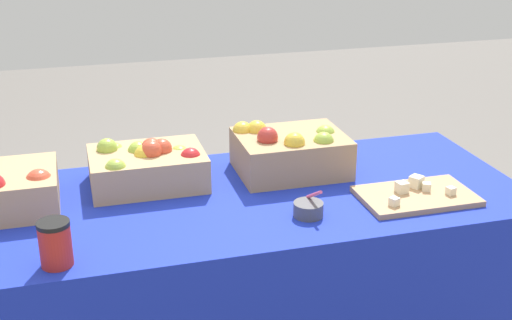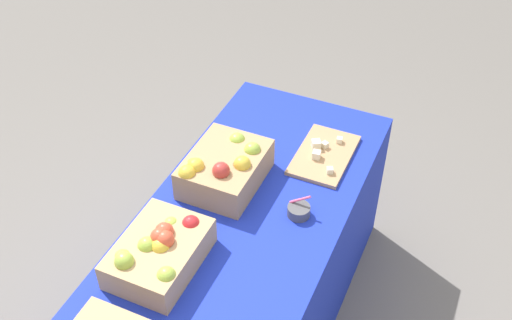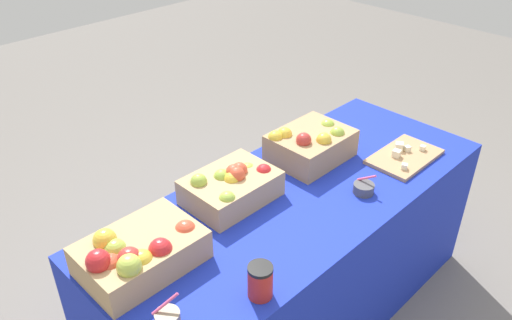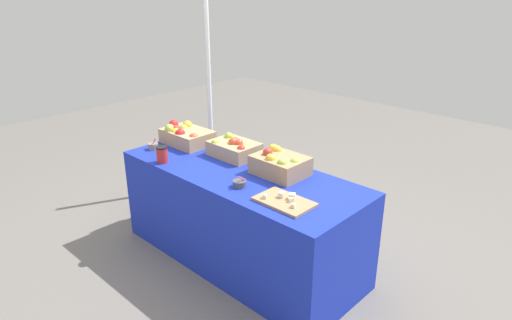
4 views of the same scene
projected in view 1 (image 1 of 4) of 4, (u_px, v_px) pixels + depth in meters
The scene contains 6 objects.
table at pixel (232, 296), 2.35m from camera, with size 1.90×0.76×0.74m, color #192DB7.
apple_crate_middle at pixel (147, 165), 2.28m from camera, with size 0.37×0.27×0.16m.
apple_crate_right at pixel (289, 151), 2.37m from camera, with size 0.37×0.28×0.18m.
cutting_board_front at pixel (416, 195), 2.19m from camera, with size 0.36×0.22×0.06m.
sample_bowl_near at pixel (308, 209), 2.07m from camera, with size 0.09×0.09×0.09m.
coffee_cup at pixel (55, 243), 1.79m from camera, with size 0.09×0.09×0.13m.
Camera 1 is at (-0.46, -1.96, 1.66)m, focal length 48.75 mm.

